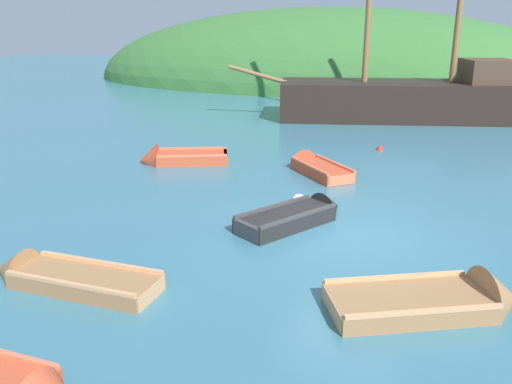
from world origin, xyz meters
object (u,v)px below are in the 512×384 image
Objects in this scene: rowboat_outer_left at (299,217)px; rowboat_portside at (443,303)px; rowboat_far at (314,169)px; rowboat_outer_right at (61,279)px; rowboat_center at (177,159)px; buoy_white at (299,201)px; sailing_ship at (413,105)px; buoy_red at (380,150)px.

rowboat_portside is (3.32, -3.00, -0.04)m from rowboat_outer_left.
rowboat_far reaches higher than rowboat_outer_right.
rowboat_portside is at bearing 116.27° from rowboat_center.
rowboat_portside is 11.24m from rowboat_center.
buoy_white is at bearing 101.55° from rowboat_portside.
rowboat_portside is at bearing 164.85° from rowboat_far.
buoy_white is at bearing 142.73° from rowboat_far.
rowboat_center is 0.95× the size of rowboat_outer_right.
rowboat_outer_right is at bearing 79.88° from rowboat_center.
rowboat_center reaches higher than rowboat_far.
sailing_ship is 14.57m from buoy_white.
rowboat_outer_right is 13.51m from buoy_red.
rowboat_outer_right is at bearing -107.07° from buoy_red.
sailing_ship is 39.17× the size of buoy_white.
rowboat_far is at bearing -111.50° from buoy_red.
buoy_red is (1.54, 3.90, -0.11)m from rowboat_far.
rowboat_center is 8.83m from rowboat_outer_right.
rowboat_portside reaches higher than rowboat_far.
buoy_red is (-0.56, -7.54, -0.70)m from sailing_ship.
rowboat_center reaches higher than buoy_red.
rowboat_outer_left is at bearing 109.78° from rowboat_portside.
rowboat_portside is at bearing -77.45° from buoy_red.
rowboat_outer_right is 6.61m from buoy_white.
buoy_white is at bearing 45.10° from rowboat_outer_left.
rowboat_outer_left is at bearing -74.20° from buoy_white.
buoy_white is at bearing -99.90° from buoy_red.
rowboat_portside is 1.23× the size of rowboat_far.
rowboat_outer_right is at bearing 121.32° from rowboat_far.
rowboat_portside is 6.67m from rowboat_outer_right.
rowboat_portside reaches higher than buoy_red.
sailing_ship is 16.04m from rowboat_outer_left.
sailing_ship reaches higher than rowboat_center.
rowboat_center reaches higher than rowboat_outer_right.
rowboat_far reaches higher than buoy_red.
buoy_red is (3.96, 12.91, -0.08)m from rowboat_outer_right.
buoy_red is at bearing -169.64° from rowboat_center.
rowboat_portside is at bearing 80.65° from sailing_ship.
buoy_white is at bearing -115.54° from rowboat_outer_right.
buoy_white is at bearing 128.33° from rowboat_center.
buoy_white is 1.40× the size of buoy_red.
rowboat_outer_right reaches higher than buoy_white.
buoy_red is at bearing -65.11° from rowboat_far.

